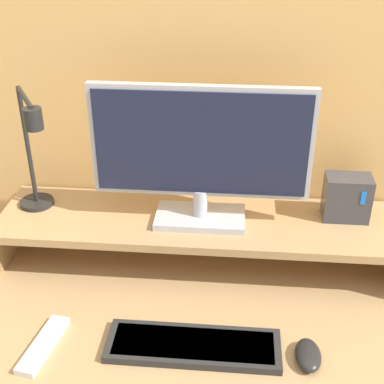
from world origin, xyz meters
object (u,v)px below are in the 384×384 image
object	(u,v)px
keyboard	(193,346)
remote_control	(43,345)
desk_lamp	(33,157)
mouse	(308,355)
router_dock	(347,198)
monitor	(201,152)

from	to	relation	value
keyboard	remote_control	world-z (taller)	keyboard
desk_lamp	mouse	xyz separation A→B (m)	(0.68, -0.32, -0.29)
router_dock	remote_control	bearing A→B (deg)	-150.23
monitor	mouse	bearing A→B (deg)	-52.57
monitor	mouse	distance (m)	0.53
monitor	keyboard	distance (m)	0.46
monitor	router_dock	distance (m)	0.40
monitor	desk_lamp	bearing A→B (deg)	-178.34
monitor	router_dock	world-z (taller)	monitor
desk_lamp	router_dock	world-z (taller)	desk_lamp
router_dock	mouse	size ratio (longest dim) A/B	1.25
router_dock	monitor	bearing A→B (deg)	-172.95
router_dock	keyboard	size ratio (longest dim) A/B	0.31
mouse	desk_lamp	bearing A→B (deg)	154.44
keyboard	mouse	distance (m)	0.25
router_dock	mouse	distance (m)	0.44
router_dock	mouse	world-z (taller)	router_dock
keyboard	mouse	bearing A→B (deg)	-2.43
desk_lamp	keyboard	world-z (taller)	desk_lamp
keyboard	mouse	world-z (taller)	mouse
monitor	mouse	world-z (taller)	monitor
desk_lamp	router_dock	distance (m)	0.81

